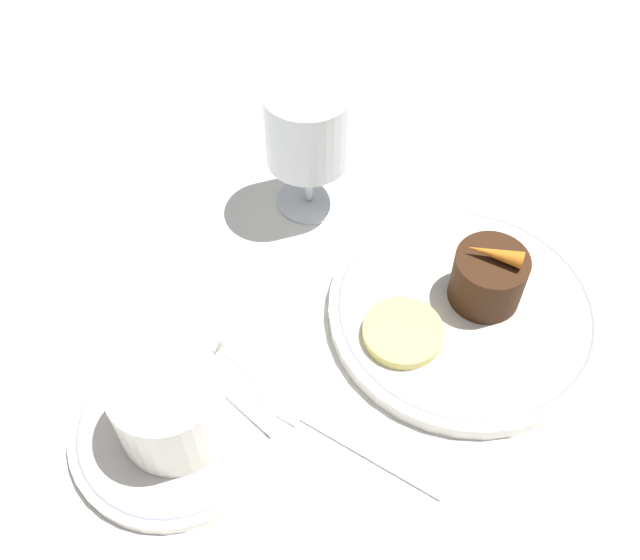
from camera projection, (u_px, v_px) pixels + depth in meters
name	position (u px, v px, depth m)	size (l,w,h in m)	color
ground_plane	(434.00, 294.00, 0.66)	(3.00, 3.00, 0.00)	white
dinner_plate	(464.00, 311.00, 0.64)	(0.23, 0.23, 0.01)	white
saucer	(174.00, 428.00, 0.58)	(0.16, 0.16, 0.01)	white
coffee_cup	(169.00, 405.00, 0.55)	(0.11, 0.08, 0.07)	white
spoon	(215.00, 383.00, 0.60)	(0.03, 0.11, 0.00)	silver
wine_glass	(308.00, 132.00, 0.66)	(0.08, 0.08, 0.13)	silver
fork	(320.00, 425.00, 0.58)	(0.02, 0.17, 0.01)	silver
dessert_cake	(488.00, 278.00, 0.63)	(0.06, 0.06, 0.05)	#381E0F
carrot_garnish	(495.00, 254.00, 0.60)	(0.02, 0.05, 0.01)	orange
pineapple_slice	(403.00, 333.00, 0.62)	(0.07, 0.07, 0.01)	#EFE075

